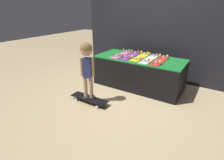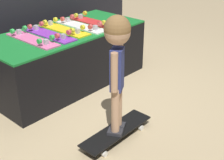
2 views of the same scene
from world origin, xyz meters
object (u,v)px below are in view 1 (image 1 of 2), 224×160
skateboard_on_floor (89,99)px  skateboard_white_on_rack (149,59)px  skateboard_yellow_on_rack (140,57)px  skateboard_red_on_rack (160,60)px  child (87,60)px  skateboard_purple_on_rack (130,56)px  skateboard_pink_on_rack (122,54)px

skateboard_on_floor → skateboard_white_on_rack: bearing=59.5°
skateboard_yellow_on_rack → skateboard_on_floor: size_ratio=0.95×
skateboard_white_on_rack → skateboard_on_floor: (-0.68, -1.16, -0.59)m
skateboard_red_on_rack → child: bearing=-127.8°
skateboard_yellow_on_rack → child: (-0.46, -1.20, 0.15)m
skateboard_yellow_on_rack → skateboard_red_on_rack: (0.44, -0.04, 0.00)m
skateboard_yellow_on_rack → child: child is taller
skateboard_purple_on_rack → child: 1.21m
skateboard_red_on_rack → child: child is taller
skateboard_pink_on_rack → skateboard_yellow_on_rack: size_ratio=1.00×
skateboard_pink_on_rack → skateboard_yellow_on_rack: same height
skateboard_yellow_on_rack → skateboard_on_floor: 1.42m
skateboard_red_on_rack → child: size_ratio=0.69×
skateboard_pink_on_rack → skateboard_white_on_rack: size_ratio=1.00×
skateboard_pink_on_rack → skateboard_red_on_rack: size_ratio=1.00×
skateboard_yellow_on_rack → skateboard_red_on_rack: size_ratio=1.00×
skateboard_pink_on_rack → skateboard_white_on_rack: bearing=-2.1°
skateboard_purple_on_rack → skateboard_on_floor: 1.34m
child → skateboard_yellow_on_rack: bearing=40.6°
skateboard_pink_on_rack → skateboard_on_floor: skateboard_pink_on_rack is taller
skateboard_yellow_on_rack → skateboard_on_floor: (-0.46, -1.20, -0.59)m
skateboard_yellow_on_rack → skateboard_red_on_rack: 0.45m
skateboard_yellow_on_rack → skateboard_purple_on_rack: bearing=-174.1°
skateboard_on_floor → child: (-0.00, 0.00, 0.74)m
skateboard_purple_on_rack → skateboard_white_on_rack: size_ratio=1.00×
skateboard_purple_on_rack → skateboard_white_on_rack: same height
skateboard_yellow_on_rack → skateboard_on_floor: bearing=-110.8°
skateboard_red_on_rack → child: (-0.90, -1.16, 0.15)m
skateboard_pink_on_rack → skateboard_red_on_rack: 0.89m
skateboard_purple_on_rack → skateboard_on_floor: size_ratio=0.95×
child → skateboard_pink_on_rack: bearing=60.7°
skateboard_red_on_rack → skateboard_on_floor: size_ratio=0.95×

